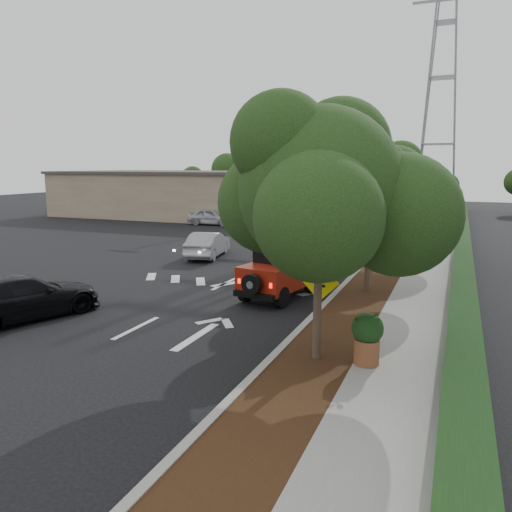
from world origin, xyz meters
The scene contains 19 objects.
ground centered at (0.00, 0.00, 0.00)m, with size 120.00×120.00×0.00m, color black.
curb centered at (4.60, 12.00, 0.07)m, with size 0.20×70.00×0.15m, color #9E9B93.
planting_strip centered at (5.60, 12.00, 0.06)m, with size 1.80×70.00×0.12m, color black.
sidewalk centered at (7.50, 12.00, 0.06)m, with size 2.00×70.00×0.12m, color gray.
hedge centered at (8.90, 12.00, 0.40)m, with size 0.80×70.00×0.80m, color black.
commercial_building centered at (-16.00, 30.00, 2.00)m, with size 22.00×12.00×4.00m, color #826D59.
transmission_tower centered at (6.00, 48.00, 0.00)m, with size 7.00×4.00×28.00m, color slate, non-canonical shape.
street_tree_near centered at (5.60, -0.50, 0.00)m, with size 3.80×3.80×5.92m, color black, non-canonical shape.
street_tree_mid centered at (5.60, 6.50, 0.00)m, with size 3.20×3.20×5.32m, color black, non-canonical shape.
street_tree_far centered at (5.60, 13.00, 0.00)m, with size 3.40×3.40×5.62m, color black, non-canonical shape.
light_pole_a centered at (-6.50, 26.00, 0.00)m, with size 2.00×0.22×9.00m, color slate, non-canonical shape.
light_pole_b centered at (-7.50, 38.00, 0.00)m, with size 2.00×0.22×9.00m, color slate, non-canonical shape.
red_jeep centered at (2.79, 5.05, 0.96)m, with size 2.21×3.86×1.90m.
silver_suv_ahead centered at (2.44, 12.13, 0.74)m, with size 2.46×5.34×1.48m, color #989A9F.
black_suv_oncoming centered at (-3.80, -0.59, 0.70)m, with size 1.96×4.82×1.40m, color black.
silver_sedan_oncoming centered at (-3.41, 11.09, 0.66)m, with size 1.40×4.00×1.32m, color #94969A.
parked_suv centered at (-9.72, 23.86, 0.66)m, with size 1.56×3.87×1.32m, color #B6B8BF.
speed_hump_sign centered at (5.40, 0.47, 1.50)m, with size 1.02×0.11×2.17m.
terracotta_planter centered at (6.80, -0.45, 0.87)m, with size 0.74×0.74×1.30m.
Camera 1 is at (8.57, -11.70, 4.73)m, focal length 35.00 mm.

